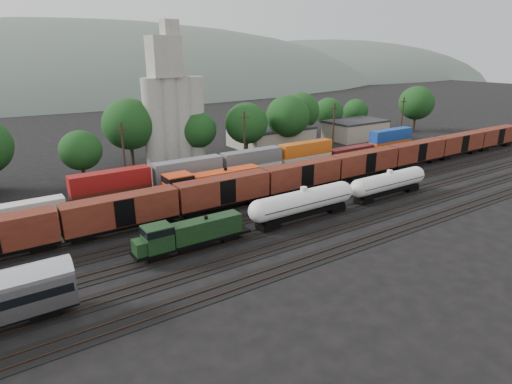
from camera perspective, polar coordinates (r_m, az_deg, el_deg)
ground at (r=62.96m, az=0.01°, el=-3.28°), size 600.00×600.00×0.00m
tracks at (r=62.95m, az=0.01°, el=-3.24°), size 180.00×33.20×0.20m
green_locomotive at (r=52.06m, az=-9.19°, el=-5.62°), size 15.00×2.65×3.97m
tank_car_a at (r=60.90m, az=6.31°, el=-1.34°), size 18.11×3.24×4.75m
tank_car_b at (r=73.54m, az=17.27°, el=1.25°), size 16.80×3.01×4.40m
orange_locomotive at (r=68.87m, az=-6.51°, el=1.02°), size 20.01×3.34×5.00m
boxcar_string at (r=68.54m, az=1.22°, el=1.31°), size 153.60×2.90×4.20m
container_wall at (r=70.60m, az=-13.43°, el=1.06°), size 160.00×2.60×5.80m
grain_silo at (r=92.65m, az=-10.97°, el=10.64°), size 13.40×5.00×29.00m
industrial_sheds at (r=94.84m, az=-8.61°, el=5.59°), size 119.38×17.26×5.10m
tree_band at (r=92.66m, az=-12.79°, el=8.42°), size 166.09×20.91×14.23m
utility_poles at (r=79.59m, az=-8.90°, el=5.81°), size 122.20×0.36×12.00m
distant_hills at (r=316.75m, az=-23.55°, el=8.96°), size 860.00×286.00×130.00m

